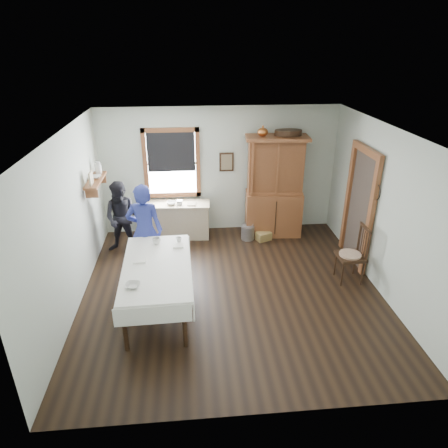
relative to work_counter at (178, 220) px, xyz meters
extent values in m
cube|color=black|center=(0.91, -2.17, -0.38)|extent=(5.00, 5.00, 0.01)
cube|color=silver|center=(0.91, -2.17, 2.31)|extent=(5.00, 5.00, 0.01)
cube|color=silver|center=(0.91, 0.33, 0.97)|extent=(5.00, 0.01, 2.70)
cube|color=silver|center=(0.91, -4.67, 0.97)|extent=(5.00, 0.01, 2.70)
cube|color=silver|center=(-1.59, -2.17, 0.97)|extent=(0.01, 5.00, 2.70)
cube|color=silver|center=(3.41, -2.17, 0.97)|extent=(0.01, 5.00, 2.70)
cube|color=white|center=(-0.09, 0.31, 1.17)|extent=(1.00, 0.02, 1.30)
cube|color=brown|center=(-0.09, 0.29, 1.86)|extent=(1.18, 0.06, 0.09)
cube|color=brown|center=(-0.09, 0.29, 0.47)|extent=(1.18, 0.06, 0.09)
cube|color=brown|center=(-0.63, 0.29, 1.17)|extent=(0.09, 0.06, 1.48)
cube|color=brown|center=(0.46, 0.29, 1.17)|extent=(0.09, 0.06, 1.48)
cube|color=black|center=(-0.09, 0.27, 1.41)|extent=(0.98, 0.03, 0.81)
cube|color=#3F342D|center=(3.38, -1.32, 0.67)|extent=(0.03, 0.90, 2.10)
cube|color=brown|center=(3.35, -1.83, 0.67)|extent=(0.08, 0.12, 2.10)
cube|color=brown|center=(3.35, -0.81, 0.67)|extent=(0.08, 0.12, 2.10)
cube|color=brown|center=(3.35, -1.32, 1.78)|extent=(0.08, 1.14, 0.12)
cube|color=brown|center=(-1.46, -0.67, 1.17)|extent=(0.24, 1.00, 0.04)
cube|color=brown|center=(-1.46, -1.07, 1.07)|extent=(0.22, 0.03, 0.18)
cube|color=brown|center=(-1.46, -0.27, 1.07)|extent=(0.22, 0.03, 0.18)
cube|color=tan|center=(-1.46, -0.97, 1.30)|extent=(0.03, 0.22, 0.24)
cylinder|color=silver|center=(-1.46, -0.32, 1.30)|extent=(0.12, 0.12, 0.22)
cube|color=#311F11|center=(1.06, 0.29, 1.17)|extent=(0.30, 0.04, 0.40)
torus|color=black|center=(3.36, -1.87, 1.34)|extent=(0.01, 0.27, 0.27)
cube|color=tan|center=(0.00, 0.00, 0.00)|extent=(1.37, 0.60, 0.77)
cube|color=brown|center=(2.05, -0.05, 0.69)|extent=(1.31, 0.69, 2.15)
cube|color=white|center=(-0.28, -2.58, 0.02)|extent=(1.12, 2.05, 0.81)
cube|color=#311F11|center=(3.01, -2.02, 0.14)|extent=(0.50, 0.50, 1.05)
cube|color=#96999E|center=(1.47, -0.27, -0.23)|extent=(0.29, 0.29, 0.30)
cube|color=#9F8148|center=(1.80, -0.35, -0.30)|extent=(0.36, 0.31, 0.18)
imported|color=navy|center=(-0.54, -1.47, 0.41)|extent=(0.61, 0.43, 1.59)
imported|color=black|center=(-1.07, -0.57, 0.29)|extent=(0.73, 0.60, 1.35)
imported|color=silver|center=(-0.32, -1.87, 0.48)|extent=(0.17, 0.17, 0.11)
imported|color=silver|center=(0.05, -1.86, 0.47)|extent=(0.11, 0.11, 0.09)
imported|color=silver|center=(-0.57, -3.13, 0.45)|extent=(0.24, 0.24, 0.06)
imported|color=#75674E|center=(0.21, -0.07, 0.39)|extent=(0.17, 0.21, 0.02)
imported|color=silver|center=(-0.13, -0.06, 0.42)|extent=(0.24, 0.24, 0.06)
imported|color=silver|center=(-1.46, -0.62, 1.21)|extent=(0.22, 0.22, 0.05)
camera|label=1|loc=(0.26, -7.85, 3.53)|focal=32.00mm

